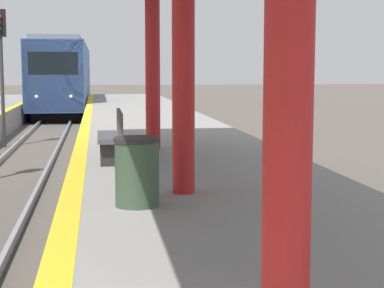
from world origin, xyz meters
name	(u,v)px	position (x,y,z in m)	size (l,w,h in m)	color
train	(65,76)	(0.00, 39.50, 2.16)	(2.87, 22.66, 4.26)	black
signal_far	(1,52)	(-1.12, 19.82, 3.21)	(0.36, 0.31, 4.59)	#2D2D2D
trash_bin	(137,172)	(2.49, 5.47, 1.40)	(0.57, 0.57, 0.86)	#384C38
bench	(113,134)	(2.30, 9.46, 1.46)	(0.44, 1.74, 0.92)	#4C4C51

